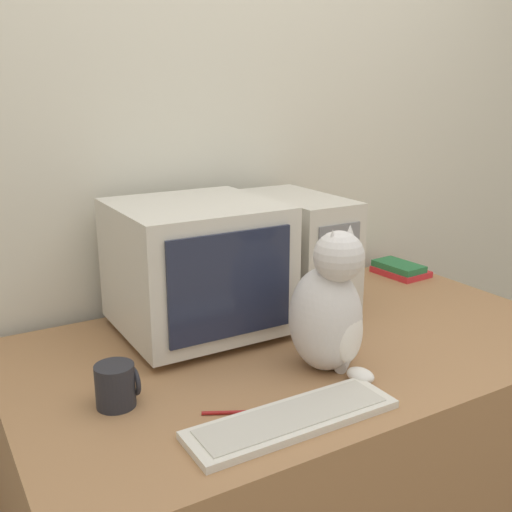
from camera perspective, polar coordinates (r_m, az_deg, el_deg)
name	(u,v)px	position (r m, az deg, el deg)	size (l,w,h in m)	color
wall_back	(216,149)	(2.10, -3.86, 10.14)	(7.00, 0.05, 2.50)	beige
desk	(300,452)	(1.95, 4.26, -18.08)	(1.66, 0.96, 0.74)	#9E7047
crt_monitor	(196,267)	(1.78, -5.73, -1.01)	(0.45, 0.45, 0.40)	beige
computer_tower	(298,253)	(1.97, 4.00, 0.27)	(0.21, 0.43, 0.38)	beige
keyboard	(293,419)	(1.38, 3.52, -15.21)	(0.50, 0.14, 0.02)	silver
cat	(330,311)	(1.55, 7.02, -5.18)	(0.27, 0.27, 0.39)	silver
book_stack	(400,269)	(2.43, 13.54, -1.24)	(0.16, 0.21, 0.05)	red
pen	(234,412)	(1.41, -2.11, -14.66)	(0.14, 0.08, 0.01)	maroon
mug	(116,385)	(1.46, -13.15, -11.90)	(0.10, 0.09, 0.10)	#232328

